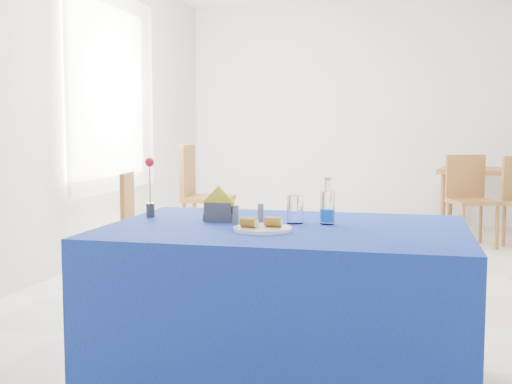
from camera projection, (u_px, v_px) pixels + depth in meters
The scene contains 17 objects.
floor at pixel (365, 289), 4.83m from camera, with size 7.00×7.00×0.00m, color beige.
room_shell at pixel (369, 53), 4.66m from camera, with size 7.00×7.00×7.00m.
window_pane at pixel (107, 92), 6.02m from camera, with size 0.04×1.50×1.60m, color white.
curtain at pixel (114, 92), 6.00m from camera, with size 0.04×1.75×1.85m, color white.
plate at pixel (262, 229), 2.75m from camera, with size 0.25×0.25×0.01m, color white.
drinking_glass at pixel (295, 209), 2.96m from camera, with size 0.08×0.08×0.13m, color white.
salt_shaker at pixel (261, 213), 3.01m from camera, with size 0.03×0.03×0.09m, color gray.
pepper_shaker at pixel (236, 215), 2.94m from camera, with size 0.03×0.03×0.09m, color slate.
blue_table at pixel (285, 308), 2.92m from camera, with size 1.60×1.10×0.76m.
water_bottle at pixel (327, 209), 2.94m from camera, with size 0.07×0.07×0.21m.
napkin_holder at pixel (219, 211), 3.02m from camera, with size 0.16×0.06×0.17m.
rose_vase at pixel (150, 189), 3.17m from camera, with size 0.05×0.05×0.29m.
oak_table at pixel (503, 176), 7.21m from camera, with size 1.48×1.09×0.76m.
chair_bg_left at pixel (469, 193), 6.61m from camera, with size 0.53×0.53×0.94m.
chair_win_a at pixel (139, 215), 5.30m from camera, with size 0.45×0.45×0.84m.
chair_win_b at pixel (199, 190), 6.35m from camera, with size 0.51×0.51×1.05m.
banana_pieces at pixel (261, 222), 2.75m from camera, with size 0.18×0.09×0.04m.
Camera 1 is at (0.28, -4.80, 1.19)m, focal length 45.00 mm.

